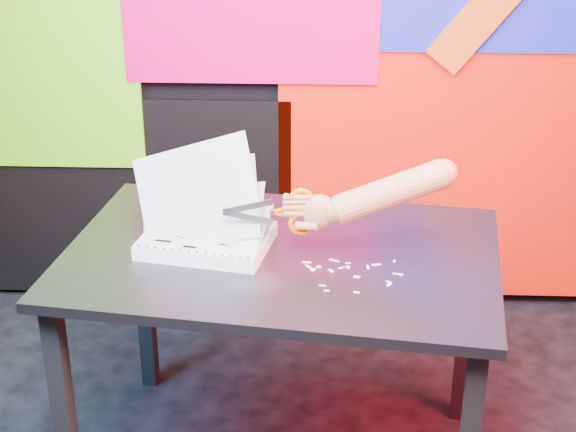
{
  "coord_description": "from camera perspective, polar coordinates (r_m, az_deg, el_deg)",
  "views": [
    {
      "loc": [
        0.02,
        -1.78,
        1.87
      ],
      "look_at": [
        -0.07,
        0.42,
        0.87
      ],
      "focal_mm": 55.0,
      "sensor_mm": 36.0,
      "label": 1
    }
  ],
  "objects": [
    {
      "name": "work_table",
      "position": [
        2.53,
        -0.43,
        -4.11
      ],
      "size": [
        1.31,
        0.97,
        0.75
      ],
      "rotation": [
        0.0,
        0.0,
        -0.14
      ],
      "color": "black",
      "rests_on": "ground"
    },
    {
      "name": "hand_forearm",
      "position": [
        2.4,
        5.84,
        1.36
      ],
      "size": [
        0.46,
        0.1,
        0.2
      ],
      "rotation": [
        0.0,
        0.0,
        0.05
      ],
      "color": "#B77E4D",
      "rests_on": "work_table"
    },
    {
      "name": "room",
      "position": [
        1.85,
        1.62,
        8.1
      ],
      "size": [
        3.01,
        3.01,
        2.71
      ],
      "color": "black",
      "rests_on": "ground"
    },
    {
      "name": "backdrop",
      "position": [
        3.37,
        2.97,
        8.69
      ],
      "size": [
        2.88,
        0.05,
        2.08
      ],
      "color": "red",
      "rests_on": "ground"
    },
    {
      "name": "printout_stack",
      "position": [
        2.51,
        -5.32,
        -1.35
      ],
      "size": [
        0.42,
        0.32,
        0.34
      ],
      "rotation": [
        0.0,
        0.0,
        -0.19
      ],
      "color": "white",
      "rests_on": "work_table"
    },
    {
      "name": "paper_clippings",
      "position": [
        2.39,
        3.88,
        -3.58
      ],
      "size": [
        0.27,
        0.19,
        0.0
      ],
      "color": "silver",
      "rests_on": "work_table"
    },
    {
      "name": "scissors",
      "position": [
        2.41,
        0.44,
        0.26
      ],
      "size": [
        0.25,
        0.02,
        0.14
      ],
      "rotation": [
        0.0,
        0.0,
        0.05
      ],
      "color": "silver",
      "rests_on": "printout_stack"
    }
  ]
}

